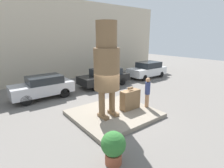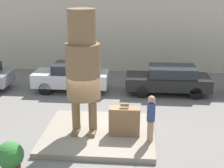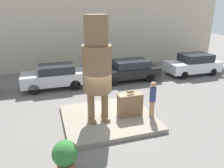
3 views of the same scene
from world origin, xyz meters
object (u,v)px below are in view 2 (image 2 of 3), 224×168
giant_suitcase (124,121)px  statue_figure (83,63)px  tourist (151,117)px  planter_pot (10,158)px  parked_car_silver (72,76)px  parked_car_black (169,79)px

giant_suitcase → statue_figure: bearing=176.6°
tourist → planter_pot: 5.02m
giant_suitcase → planter_pot: 4.40m
giant_suitcase → planter_pot: (-3.41, -2.78, -0.10)m
statue_figure → tourist: bearing=-11.3°
statue_figure → parked_car_silver: 6.05m
planter_pot → giant_suitcase: bearing=39.1°
parked_car_black → planter_pot: (-5.58, -8.33, -0.15)m
tourist → parked_car_silver: (-4.18, 5.93, -0.32)m
tourist → parked_car_black: tourist is taller
parked_car_black → planter_pot: 10.03m
tourist → parked_car_silver: 7.27m
statue_figure → parked_car_black: 6.97m
tourist → parked_car_black: (1.19, 5.97, -0.36)m
statue_figure → parked_car_black: (3.74, 5.46, -2.18)m
planter_pot → tourist: bearing=28.2°
tourist → parked_car_black: bearing=78.8°
giant_suitcase → tourist: size_ratio=0.74×
statue_figure → giant_suitcase: bearing=-3.4°
tourist → planter_pot: bearing=-151.8°
statue_figure → parked_car_black: size_ratio=1.05×
parked_car_silver → statue_figure: bearing=106.7°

